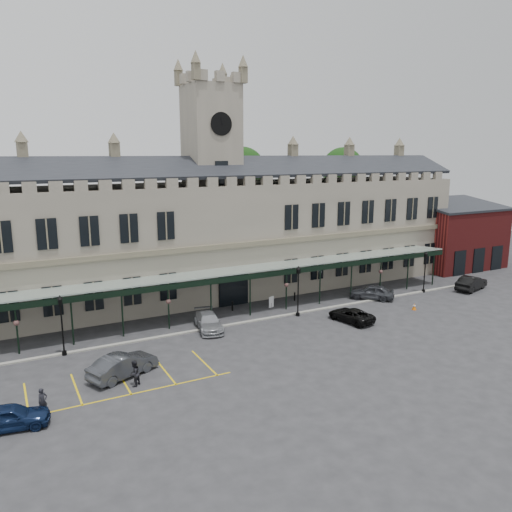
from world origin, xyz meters
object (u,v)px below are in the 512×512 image
car_left_a (9,417)px  car_right_a (372,292)px  lamp_post_left (62,320)px  car_right_b (471,283)px  car_van (351,315)px  car_taxi (209,322)px  sign_board (271,302)px  car_left_b (123,365)px  lamp_post_mid (298,286)px  person_a (43,401)px  station_building (213,235)px  traffic_cone (414,307)px  person_b (134,373)px  clock_tower (212,173)px  lamp_post_right (425,268)px

car_left_a → car_right_a: 36.34m
lamp_post_left → car_right_b: size_ratio=0.97×
car_van → lamp_post_left: bearing=-20.3°
car_van → car_taxi: bearing=-29.3°
lamp_post_left → sign_board: size_ratio=4.23×
car_left_b → car_right_b: bearing=-108.3°
lamp_post_mid → person_a: lamp_post_mid is taller
station_building → car_taxi: size_ratio=12.25×
car_taxi → lamp_post_left: bearing=-168.3°
car_right_a → traffic_cone: bearing=60.6°
traffic_cone → car_left_b: (-28.93, -1.70, 0.50)m
traffic_cone → person_b: bearing=-173.0°
sign_board → person_a: person_a is taller
car_left_b → car_left_a: bearing=93.8°
lamp_post_left → traffic_cone: bearing=-7.4°
car_right_b → traffic_cone: bearing=85.8°
traffic_cone → sign_board: size_ratio=0.58×
clock_tower → traffic_cone: clock_tower is taller
person_b → sign_board: bearing=173.4°
car_left_a → person_b: bearing=-66.0°
lamp_post_mid → car_left_b: size_ratio=0.98×
lamp_post_right → car_right_b: 6.09m
lamp_post_mid → car_left_b: bearing=-162.9°
station_building → sign_board: size_ratio=53.22×
car_left_b → clock_tower: bearing=-64.0°
car_left_a → car_van: bearing=-69.7°
station_building → person_a: size_ratio=36.61×
car_van → car_left_a: bearing=0.3°
clock_tower → car_right_a: clock_tower is taller
station_building → lamp_post_right: bearing=-26.9°
lamp_post_left → car_taxi: size_ratio=0.97×
car_left_a → sign_board: bearing=-52.9°
car_left_a → clock_tower: bearing=-36.8°
car_left_a → car_left_b: size_ratio=0.85×
person_a → car_right_a: bearing=-12.0°
lamp_post_left → car_right_b: lamp_post_left is taller
lamp_post_mid → car_taxi: bearing=176.9°
car_left_b → car_van: car_left_b is taller
lamp_post_left → traffic_cone: size_ratio=7.30×
station_building → car_left_a: bearing=-136.1°
car_right_a → car_right_b: bearing=124.7°
car_taxi → car_left_a: bearing=-137.4°
lamp_post_right → traffic_cone: 7.43m
station_building → person_b: bearing=-126.5°
station_building → car_right_a: (13.84, -9.91, -5.68)m
car_van → car_right_b: 18.98m
car_taxi → person_a: person_a is taller
car_left_b → car_right_a: (27.64, 6.51, -0.04)m
clock_tower → car_van: (7.38, -14.69, -12.49)m
station_building → lamp_post_right: station_building is taller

